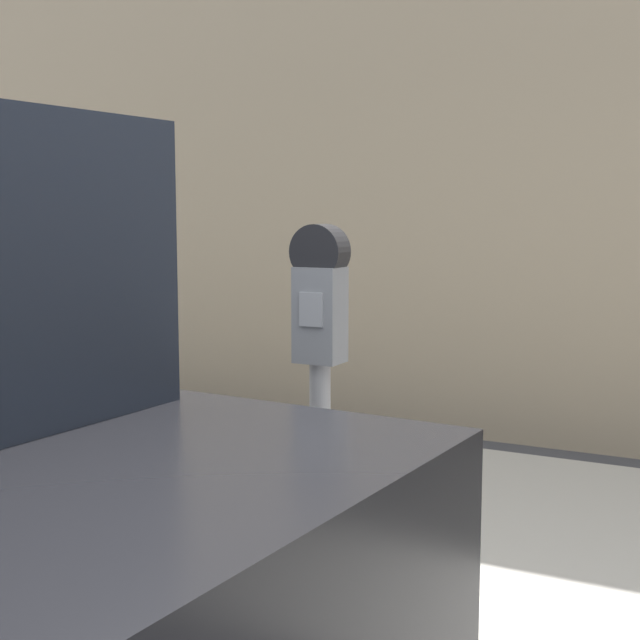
# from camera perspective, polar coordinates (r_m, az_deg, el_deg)

# --- Properties ---
(sidewalk) EXTENTS (24.00, 2.80, 0.13)m
(sidewalk) POSITION_cam_1_polar(r_m,az_deg,el_deg) (4.23, 8.56, -13.91)
(sidewalk) COLOR #BCB7AD
(sidewalk) RESTS_ON ground_plane
(building_facade) EXTENTS (24.00, 0.30, 5.78)m
(building_facade) POSITION_cam_1_polar(r_m,az_deg,el_deg) (6.24, 16.13, 18.96)
(building_facade) COLOR tan
(building_facade) RESTS_ON ground_plane
(parking_meter) EXTENTS (0.18, 0.12, 1.40)m
(parking_meter) POSITION_cam_1_polar(r_m,az_deg,el_deg) (2.93, -0.00, -3.04)
(parking_meter) COLOR gray
(parking_meter) RESTS_ON sidewalk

